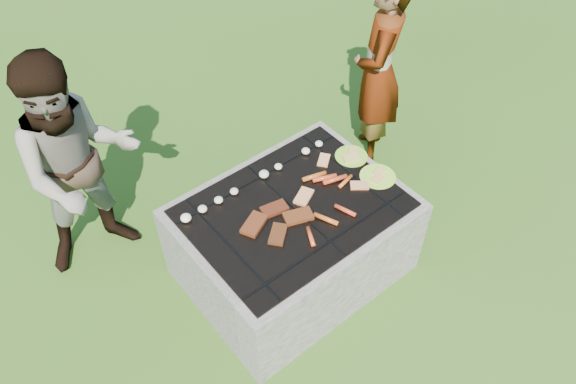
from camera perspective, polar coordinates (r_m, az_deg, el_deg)
name	(u,v)px	position (r m, az deg, el deg)	size (l,w,h in m)	color
lawn	(293,269)	(3.73, 0.49, -7.80)	(60.00, 60.00, 0.00)	#244711
fire_pit	(293,242)	(3.51, 0.52, -5.14)	(1.30, 1.00, 0.62)	gray
mushrooms	(247,184)	(3.37, -4.16, 0.85)	(1.06, 0.06, 0.04)	white
pork_slabs	(276,220)	(3.17, -1.26, -2.90)	(0.42, 0.30, 0.02)	#94391A
sausages	(328,194)	(3.31, 4.06, -0.22)	(0.54, 0.44, 0.03)	#B9631E
bread_on_grate	(323,184)	(3.38, 3.62, 0.84)	(0.46, 0.42, 0.02)	#F3B07C
plate_far	(351,157)	(3.58, 6.45, 3.60)	(0.24, 0.24, 0.03)	#A5CF31
plate_near	(378,177)	(3.47, 9.10, 1.54)	(0.26, 0.26, 0.03)	#D6FF3C
cook	(379,72)	(4.08, 9.18, 11.93)	(0.55, 0.36, 1.49)	gray
bystander	(81,167)	(3.50, -20.33, 2.35)	(0.73, 0.57, 1.51)	#9F9284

